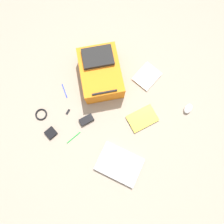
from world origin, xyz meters
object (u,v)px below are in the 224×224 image
object	(u,v)px
cable_coil	(41,114)
power_brick	(87,120)
laptop	(119,164)
book_manual	(142,118)
pen_blue	(64,91)
usb_stick	(68,112)
backpack	(101,73)
computer_mouse	(188,109)
book_blue	(147,76)
earbud_pouch	(51,133)
pen_black	(74,138)

from	to	relation	value
cable_coil	power_brick	distance (m)	0.40
laptop	book_manual	bearing A→B (deg)	-74.51
cable_coil	pen_blue	distance (m)	0.29
cable_coil	usb_stick	xyz separation A→B (m)	(-0.15, -0.18, -0.00)
usb_stick	backpack	bearing A→B (deg)	-87.95
cable_coil	laptop	bearing A→B (deg)	-168.12
pen_blue	backpack	bearing A→B (deg)	-114.59
pen_blue	book_manual	bearing A→B (deg)	-156.57
book_manual	cable_coil	bearing A→B (deg)	41.19
computer_mouse	usb_stick	size ratio (longest dim) A/B	1.85
backpack	cable_coil	size ratio (longest dim) A/B	5.44
book_blue	power_brick	bearing A→B (deg)	80.29
laptop	earbud_pouch	bearing A→B (deg)	19.77
computer_mouse	pen_black	size ratio (longest dim) A/B	0.66
earbud_pouch	cable_coil	bearing A→B (deg)	-15.43
book_manual	earbud_pouch	bearing A→B (deg)	52.70
pen_black	usb_stick	bearing A→B (deg)	-31.47
laptop	power_brick	world-z (taller)	laptop
book_blue	pen_blue	bearing A→B (deg)	53.83
book_manual	computer_mouse	bearing A→B (deg)	-124.88
book_blue	pen_black	bearing A→B (deg)	84.19
laptop	book_blue	distance (m)	0.81
backpack	laptop	distance (m)	0.78
backpack	laptop	world-z (taller)	backpack
book_manual	book_blue	size ratio (longest dim) A/B	1.25
pen_black	usb_stick	size ratio (longest dim) A/B	2.80
book_manual	power_brick	bearing A→B (deg)	45.20
backpack	earbud_pouch	distance (m)	0.67
book_blue	usb_stick	size ratio (longest dim) A/B	4.43
earbud_pouch	pen_black	bearing A→B (deg)	-147.90
earbud_pouch	usb_stick	world-z (taller)	earbud_pouch
pen_black	usb_stick	distance (m)	0.23
backpack	laptop	size ratio (longest dim) A/B	1.38
pen_black	power_brick	bearing A→B (deg)	-81.49
power_brick	usb_stick	bearing A→B (deg)	19.75
backpack	pen_blue	size ratio (longest dim) A/B	4.05
usb_stick	book_manual	bearing A→B (deg)	-141.69
cable_coil	pen_black	distance (m)	0.35
pen_black	earbud_pouch	distance (m)	0.20
laptop	computer_mouse	world-z (taller)	computer_mouse
book_manual	usb_stick	bearing A→B (deg)	38.31
backpack	usb_stick	world-z (taller)	backpack
book_manual	pen_blue	distance (m)	0.73
backpack	book_manual	distance (m)	0.53
book_blue	usb_stick	world-z (taller)	book_blue
book_blue	usb_stick	bearing A→B (deg)	68.54
earbud_pouch	usb_stick	xyz separation A→B (m)	(0.03, -0.23, -0.01)
backpack	cable_coil	xyz separation A→B (m)	(0.14, 0.61, -0.09)
laptop	cable_coil	size ratio (longest dim) A/B	3.95
computer_mouse	pen_blue	world-z (taller)	computer_mouse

